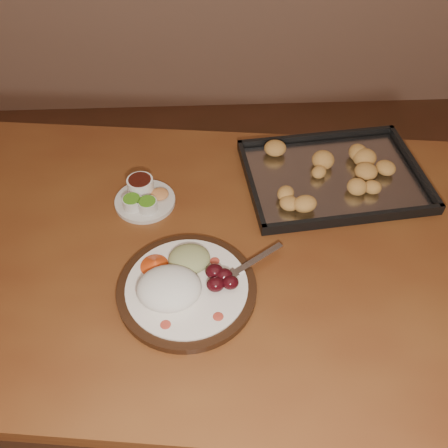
{
  "coord_description": "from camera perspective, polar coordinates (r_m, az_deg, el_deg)",
  "views": [
    {
      "loc": [
        -0.28,
        -0.47,
        1.64
      ],
      "look_at": [
        -0.24,
        0.34,
        0.77
      ],
      "focal_mm": 40.0,
      "sensor_mm": 36.0,
      "label": 1
    }
  ],
  "objects": [
    {
      "name": "condiment_saucer",
      "position": [
        1.27,
        -9.2,
        3.11
      ],
      "size": [
        0.15,
        0.15,
        0.05
      ],
      "rotation": [
        0.0,
        0.0,
        0.04
      ],
      "color": "silver",
      "rests_on": "dining_table"
    },
    {
      "name": "dining_table",
      "position": [
        1.24,
        -0.12,
        -5.72
      ],
      "size": [
        1.6,
        1.07,
        0.75
      ],
      "rotation": [
        0.0,
        0.0,
        -0.12
      ],
      "color": "brown",
      "rests_on": "ground"
    },
    {
      "name": "dinner_plate",
      "position": [
        1.08,
        -4.71,
        -6.95
      ],
      "size": [
        0.37,
        0.3,
        0.07
      ],
      "rotation": [
        0.0,
        0.0,
        0.29
      ],
      "color": "black",
      "rests_on": "dining_table"
    },
    {
      "name": "baking_tray",
      "position": [
        1.35,
        12.39,
        5.46
      ],
      "size": [
        0.49,
        0.39,
        0.05
      ],
      "rotation": [
        0.0,
        0.0,
        0.11
      ],
      "color": "black",
      "rests_on": "dining_table"
    }
  ]
}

